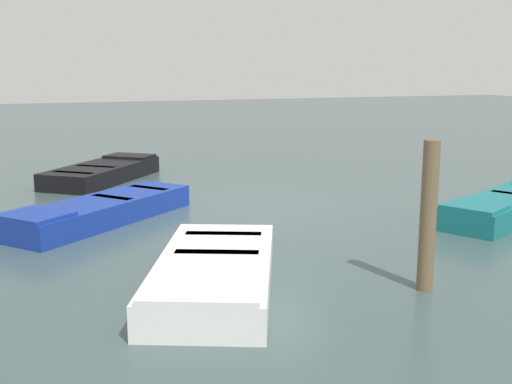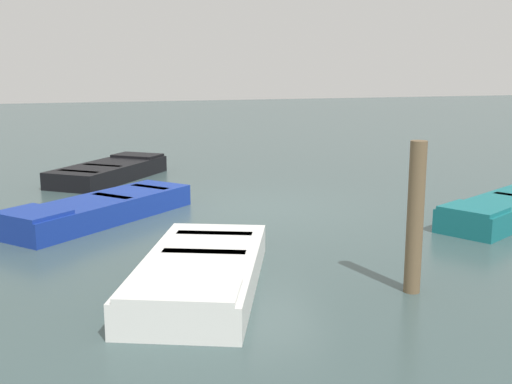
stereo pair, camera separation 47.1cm
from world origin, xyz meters
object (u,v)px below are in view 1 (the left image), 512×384
Objects in this scene: rowboat_blue at (100,210)px; rowboat_white at (215,272)px; rowboat_black at (103,172)px; rowboat_teal at (506,206)px; mooring_piling_far_right at (428,216)px.

rowboat_white is (-4.00, -0.91, 0.00)m from rowboat_blue.
rowboat_black and rowboat_white have the same top height.
rowboat_teal is at bearing 122.34° from rowboat_blue.
rowboat_black is 0.94× the size of rowboat_teal.
mooring_piling_far_right reaches higher than rowboat_black.
rowboat_black is 9.12m from rowboat_teal.
rowboat_blue and rowboat_black have the same top height.
rowboat_white is 1.92× the size of mooring_piling_far_right.
rowboat_black is at bearing 16.84° from mooring_piling_far_right.
mooring_piling_far_right is at bearing 92.21° from rowboat_white.
rowboat_white is 2.70m from mooring_piling_far_right.
rowboat_white is (-8.21, -0.33, 0.00)m from rowboat_black.
rowboat_teal is at bearing 129.18° from rowboat_white.
mooring_piling_far_right is (-0.93, -2.43, 0.72)m from rowboat_white.
rowboat_white is at bearing -10.89° from rowboat_teal.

